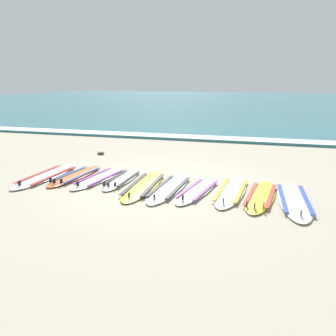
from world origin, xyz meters
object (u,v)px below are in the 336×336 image
(surfboard_5, at_px, (169,188))
(surfboard_9, at_px, (294,200))
(surfboard_1, at_px, (76,176))
(surfboard_3, at_px, (122,179))
(surfboard_7, at_px, (231,191))
(surfboard_6, at_px, (198,190))
(surfboard_2, at_px, (100,178))
(surfboard_8, at_px, (261,196))
(surfboard_0, at_px, (47,176))
(surfboard_4, at_px, (144,185))

(surfboard_5, xyz_separation_m, surfboard_9, (2.70, -0.07, -0.00))
(surfboard_1, relative_size, surfboard_5, 0.92)
(surfboard_3, height_order, surfboard_7, same)
(surfboard_5, bearing_deg, surfboard_6, -0.64)
(surfboard_2, height_order, surfboard_3, same)
(surfboard_2, xyz_separation_m, surfboard_7, (3.31, -0.18, -0.00))
(surfboard_5, height_order, surfboard_9, same)
(surfboard_6, distance_m, surfboard_8, 1.37)
(surfboard_0, height_order, surfboard_3, same)
(surfboard_2, xyz_separation_m, surfboard_6, (2.58, -0.33, 0.00))
(surfboard_3, bearing_deg, surfboard_6, -10.03)
(surfboard_0, distance_m, surfboard_7, 4.72)
(surfboard_0, relative_size, surfboard_7, 1.07)
(surfboard_1, xyz_separation_m, surfboard_9, (5.31, -0.40, -0.00))
(surfboard_1, bearing_deg, surfboard_3, 0.27)
(surfboard_5, bearing_deg, surfboard_1, 172.68)
(surfboard_0, xyz_separation_m, surfboard_9, (6.03, -0.19, 0.00))
(surfboard_2, relative_size, surfboard_6, 1.05)
(surfboard_3, bearing_deg, surfboard_7, -4.25)
(surfboard_7, distance_m, surfboard_9, 1.32)
(surfboard_6, relative_size, surfboard_8, 0.94)
(surfboard_1, height_order, surfboard_6, same)
(surfboard_5, bearing_deg, surfboard_9, -1.47)
(surfboard_0, bearing_deg, surfboard_9, -1.85)
(surfboard_2, xyz_separation_m, surfboard_5, (1.92, -0.32, -0.00))
(surfboard_4, relative_size, surfboard_5, 1.05)
(surfboard_2, bearing_deg, surfboard_6, -7.29)
(surfboard_1, height_order, surfboard_5, same)
(surfboard_3, height_order, surfboard_4, same)
(surfboard_8, relative_size, surfboard_9, 0.91)
(surfboard_1, xyz_separation_m, surfboard_2, (0.69, -0.01, -0.00))
(surfboard_6, relative_size, surfboard_9, 0.85)
(surfboard_2, xyz_separation_m, surfboard_4, (1.29, -0.30, -0.00))
(surfboard_0, distance_m, surfboard_3, 2.03)
(surfboard_9, bearing_deg, surfboard_6, 178.26)
(surfboard_2, relative_size, surfboard_7, 0.96)
(surfboard_2, distance_m, surfboard_7, 3.32)
(surfboard_0, distance_m, surfboard_1, 0.75)
(surfboard_1, distance_m, surfboard_2, 0.69)
(surfboard_1, relative_size, surfboard_4, 0.88)
(surfboard_3, relative_size, surfboard_6, 0.90)
(surfboard_4, height_order, surfboard_8, same)
(surfboard_4, xyz_separation_m, surfboard_7, (2.02, 0.12, 0.00))
(surfboard_1, relative_size, surfboard_7, 0.93)
(surfboard_2, height_order, surfboard_6, same)
(surfboard_1, bearing_deg, surfboard_6, -5.99)
(surfboard_0, xyz_separation_m, surfboard_2, (1.41, 0.20, 0.00))
(surfboard_9, bearing_deg, surfboard_0, 178.15)
(surfboard_1, height_order, surfboard_3, same)
(surfboard_0, xyz_separation_m, surfboard_1, (0.72, 0.21, 0.00))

